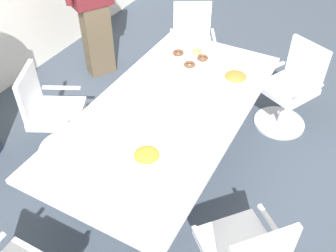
{
  "coord_description": "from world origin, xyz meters",
  "views": [
    {
      "loc": [
        -2.15,
        -1.15,
        2.71
      ],
      "look_at": [
        0.0,
        0.0,
        0.55
      ],
      "focal_mm": 40.47,
      "sensor_mm": 36.0,
      "label": 1
    }
  ],
  "objects_px": {
    "office_chair_0": "(53,118)",
    "donut_platter": "(189,58)",
    "office_chair_3": "(290,92)",
    "office_chair_4": "(192,48)",
    "napkin_pile": "(202,103)",
    "conference_table": "(168,119)",
    "plate_stack": "(102,120)",
    "snack_bowl_chips_orange": "(147,157)",
    "snack_bowl_pretzels": "(235,78)"
  },
  "relations": [
    {
      "from": "office_chair_0",
      "to": "donut_platter",
      "type": "xyz_separation_m",
      "value": [
        1.02,
        -0.91,
        0.36
      ]
    },
    {
      "from": "office_chair_3",
      "to": "donut_platter",
      "type": "relative_size",
      "value": 2.5
    },
    {
      "from": "office_chair_0",
      "to": "office_chair_4",
      "type": "xyz_separation_m",
      "value": [
        1.79,
        -0.59,
        0.0
      ]
    },
    {
      "from": "office_chair_0",
      "to": "napkin_pile",
      "type": "relative_size",
      "value": 4.76
    },
    {
      "from": "conference_table",
      "to": "donut_platter",
      "type": "xyz_separation_m",
      "value": [
        0.76,
        0.17,
        0.14
      ]
    },
    {
      "from": "donut_platter",
      "to": "plate_stack",
      "type": "distance_m",
      "value": 1.18
    },
    {
      "from": "conference_table",
      "to": "plate_stack",
      "type": "relative_size",
      "value": 11.21
    },
    {
      "from": "office_chair_4",
      "to": "plate_stack",
      "type": "height_order",
      "value": "office_chair_4"
    },
    {
      "from": "office_chair_3",
      "to": "napkin_pile",
      "type": "relative_size",
      "value": 4.76
    },
    {
      "from": "plate_stack",
      "to": "office_chair_3",
      "type": "bearing_deg",
      "value": -35.29
    },
    {
      "from": "snack_bowl_chips_orange",
      "to": "donut_platter",
      "type": "bearing_deg",
      "value": 13.66
    },
    {
      "from": "office_chair_4",
      "to": "plate_stack",
      "type": "xyz_separation_m",
      "value": [
        -1.93,
        -0.13,
        0.37
      ]
    },
    {
      "from": "office_chair_3",
      "to": "conference_table",
      "type": "bearing_deg",
      "value": 83.79
    },
    {
      "from": "snack_bowl_chips_orange",
      "to": "napkin_pile",
      "type": "xyz_separation_m",
      "value": [
        0.76,
        -0.08,
        -0.02
      ]
    },
    {
      "from": "plate_stack",
      "to": "office_chair_0",
      "type": "bearing_deg",
      "value": 79.04
    },
    {
      "from": "office_chair_0",
      "to": "snack_bowl_pretzels",
      "type": "height_order",
      "value": "office_chair_0"
    },
    {
      "from": "office_chair_4",
      "to": "napkin_pile",
      "type": "bearing_deg",
      "value": 89.45
    },
    {
      "from": "office_chair_3",
      "to": "office_chair_4",
      "type": "bearing_deg",
      "value": 12.33
    },
    {
      "from": "conference_table",
      "to": "office_chair_3",
      "type": "xyz_separation_m",
      "value": [
        1.2,
        -0.77,
        -0.22
      ]
    },
    {
      "from": "snack_bowl_chips_orange",
      "to": "donut_platter",
      "type": "height_order",
      "value": "snack_bowl_chips_orange"
    },
    {
      "from": "office_chair_0",
      "to": "napkin_pile",
      "type": "height_order",
      "value": "office_chair_0"
    },
    {
      "from": "office_chair_0",
      "to": "snack_bowl_chips_orange",
      "type": "bearing_deg",
      "value": 48.48
    },
    {
      "from": "office_chair_3",
      "to": "napkin_pile",
      "type": "xyz_separation_m",
      "value": [
        -1.05,
        0.54,
        0.37
      ]
    },
    {
      "from": "office_chair_3",
      "to": "snack_bowl_chips_orange",
      "type": "distance_m",
      "value": 1.95
    },
    {
      "from": "office_chair_0",
      "to": "plate_stack",
      "type": "xyz_separation_m",
      "value": [
        -0.14,
        -0.72,
        0.37
      ]
    },
    {
      "from": "snack_bowl_chips_orange",
      "to": "donut_platter",
      "type": "distance_m",
      "value": 1.4
    },
    {
      "from": "donut_platter",
      "to": "conference_table",
      "type": "bearing_deg",
      "value": -167.08
    },
    {
      "from": "office_chair_0",
      "to": "office_chair_3",
      "type": "xyz_separation_m",
      "value": [
        1.47,
        -1.86,
        0.0
      ]
    },
    {
      "from": "office_chair_0",
      "to": "office_chair_3",
      "type": "relative_size",
      "value": 1.0
    },
    {
      "from": "conference_table",
      "to": "snack_bowl_pretzels",
      "type": "height_order",
      "value": "snack_bowl_pretzels"
    },
    {
      "from": "office_chair_4",
      "to": "donut_platter",
      "type": "bearing_deg",
      "value": 84.03
    },
    {
      "from": "conference_table",
      "to": "snack_bowl_chips_orange",
      "type": "height_order",
      "value": "snack_bowl_chips_orange"
    },
    {
      "from": "donut_platter",
      "to": "snack_bowl_chips_orange",
      "type": "bearing_deg",
      "value": -166.34
    },
    {
      "from": "office_chair_3",
      "to": "snack_bowl_chips_orange",
      "type": "xyz_separation_m",
      "value": [
        -1.81,
        0.62,
        0.39
      ]
    },
    {
      "from": "office_chair_3",
      "to": "plate_stack",
      "type": "bearing_deg",
      "value": 81.19
    },
    {
      "from": "office_chair_4",
      "to": "plate_stack",
      "type": "distance_m",
      "value": 1.97
    },
    {
      "from": "conference_table",
      "to": "snack_bowl_chips_orange",
      "type": "distance_m",
      "value": 0.65
    },
    {
      "from": "office_chair_0",
      "to": "snack_bowl_chips_orange",
      "type": "xyz_separation_m",
      "value": [
        -0.34,
        -1.24,
        0.39
      ]
    },
    {
      "from": "office_chair_3",
      "to": "office_chair_4",
      "type": "height_order",
      "value": "same"
    },
    {
      "from": "office_chair_4",
      "to": "office_chair_0",
      "type": "bearing_deg",
      "value": 43.06
    },
    {
      "from": "office_chair_3",
      "to": "napkin_pile",
      "type": "distance_m",
      "value": 1.24
    },
    {
      "from": "office_chair_4",
      "to": "snack_bowl_pretzels",
      "type": "xyz_separation_m",
      "value": [
        -0.92,
        -0.85,
        0.39
      ]
    },
    {
      "from": "office_chair_4",
      "to": "office_chair_3",
      "type": "bearing_deg",
      "value": 137.22
    },
    {
      "from": "snack_bowl_pretzels",
      "to": "snack_bowl_chips_orange",
      "type": "bearing_deg",
      "value": 170.7
    },
    {
      "from": "snack_bowl_chips_orange",
      "to": "napkin_pile",
      "type": "distance_m",
      "value": 0.76
    },
    {
      "from": "conference_table",
      "to": "snack_bowl_pretzels",
      "type": "bearing_deg",
      "value": -30.45
    },
    {
      "from": "donut_platter",
      "to": "office_chair_0",
      "type": "bearing_deg",
      "value": 138.23
    },
    {
      "from": "snack_bowl_chips_orange",
      "to": "plate_stack",
      "type": "relative_size",
      "value": 0.96
    },
    {
      "from": "snack_bowl_chips_orange",
      "to": "napkin_pile",
      "type": "relative_size",
      "value": 1.08
    },
    {
      "from": "office_chair_4",
      "to": "donut_platter",
      "type": "distance_m",
      "value": 0.91
    }
  ]
}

